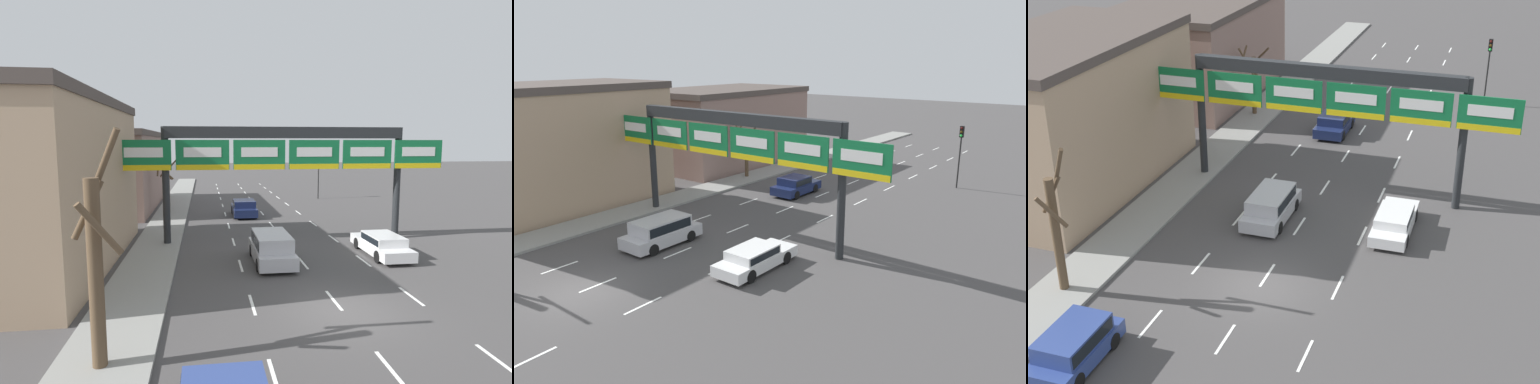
# 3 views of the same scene
# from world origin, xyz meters

# --- Properties ---
(ground_plane) EXTENTS (220.00, 220.00, 0.00)m
(ground_plane) POSITION_xyz_m (0.00, 0.00, 0.00)
(ground_plane) COLOR #474444
(sidewalk_left) EXTENTS (2.80, 110.00, 0.15)m
(sidewalk_left) POSITION_xyz_m (-8.00, 0.00, 0.07)
(sidewalk_left) COLOR gray
(sidewalk_left) RESTS_ON ground_plane
(lane_dashes) EXTENTS (6.72, 67.00, 0.01)m
(lane_dashes) POSITION_xyz_m (-0.00, 13.50, 0.01)
(lane_dashes) COLOR white
(lane_dashes) RESTS_ON ground_plane
(sign_gantry) EXTENTS (20.40, 0.70, 7.26)m
(sign_gantry) POSITION_xyz_m (0.00, 10.62, 5.80)
(sign_gantry) COLOR #232628
(sign_gantry) RESTS_ON ground_plane
(building_near) EXTENTS (8.33, 15.13, 8.61)m
(building_near) POSITION_xyz_m (-13.89, 7.24, 4.31)
(building_near) COLOR tan
(building_near) RESTS_ON ground_plane
(building_far) EXTENTS (9.35, 15.98, 7.38)m
(building_far) POSITION_xyz_m (-14.38, 25.71, 3.70)
(building_far) COLOR gray
(building_far) RESTS_ON ground_plane
(suv_silver) EXTENTS (1.96, 4.58, 1.59)m
(suv_silver) POSITION_xyz_m (-1.64, 6.29, 0.89)
(suv_silver) COLOR #B7B7BC
(suv_silver) RESTS_ON ground_plane
(suv_blue) EXTENTS (1.93, 4.12, 1.54)m
(suv_blue) POSITION_xyz_m (-4.75, -7.10, 0.87)
(suv_blue) COLOR navy
(suv_blue) RESTS_ON ground_plane
(car_navy) EXTENTS (1.98, 4.28, 1.42)m
(car_navy) POSITION_xyz_m (-1.74, 19.84, 0.76)
(car_navy) COLOR #19234C
(car_navy) RESTS_ON ground_plane
(car_white) EXTENTS (1.83, 4.80, 1.23)m
(car_white) POSITION_xyz_m (4.73, 6.88, 0.67)
(car_white) COLOR silver
(car_white) RESTS_ON ground_plane
(traffic_light_near_gantry) EXTENTS (0.30, 0.35, 5.06)m
(traffic_light_near_gantry) POSITION_xyz_m (7.61, 29.43, 3.59)
(traffic_light_near_gantry) COLOR black
(traffic_light_near_gantry) RESTS_ON ground_plane
(tree_bare_closest) EXTENTS (1.49, 1.63, 6.56)m
(tree_bare_closest) POSITION_xyz_m (-8.01, -2.93, 3.14)
(tree_bare_closest) COLOR brown
(tree_bare_closest) RESTS_ON sidewalk_left
(tree_bare_second) EXTENTS (1.98, 2.00, 4.88)m
(tree_bare_second) POSITION_xyz_m (-8.34, 21.67, 2.76)
(tree_bare_second) COLOR brown
(tree_bare_second) RESTS_ON sidewalk_left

